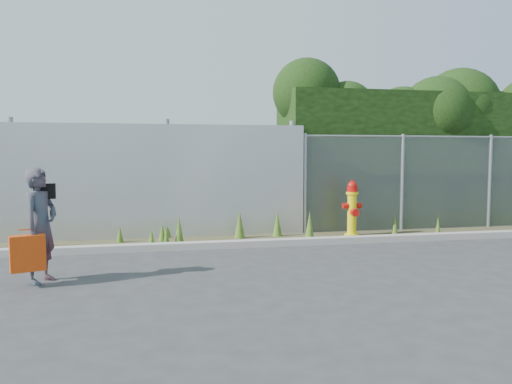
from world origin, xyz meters
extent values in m
plane|color=#333335|center=(0.00, 0.00, 0.00)|extent=(80.00, 80.00, 0.00)
cube|color=#9A938B|center=(0.00, 1.80, 0.06)|extent=(16.00, 0.22, 0.12)
cube|color=#433D26|center=(0.00, 2.40, 0.01)|extent=(16.00, 1.20, 0.01)
cone|color=#375B1B|center=(-1.54, 2.16, 0.26)|extent=(0.18, 0.18, 0.51)
cone|color=#375B1B|center=(0.40, 2.72, 0.25)|extent=(0.19, 0.19, 0.50)
cone|color=#375B1B|center=(-1.83, 2.37, 0.18)|extent=(0.16, 0.16, 0.37)
cone|color=#375B1B|center=(-1.76, 2.10, 0.17)|extent=(0.13, 0.13, 0.34)
cone|color=#375B1B|center=(-2.02, 1.98, 0.18)|extent=(0.14, 0.14, 0.35)
cone|color=#375B1B|center=(-2.59, 2.64, 0.16)|extent=(0.14, 0.14, 0.32)
cone|color=#375B1B|center=(2.81, 2.52, 0.20)|extent=(0.13, 0.13, 0.39)
cone|color=#375B1B|center=(-0.36, 2.64, 0.27)|extent=(0.21, 0.21, 0.54)
cone|color=#375B1B|center=(-3.89, 2.44, 0.23)|extent=(0.19, 0.19, 0.46)
cone|color=#375B1B|center=(0.89, 2.17, 0.27)|extent=(0.19, 0.19, 0.55)
cone|color=#375B1B|center=(3.72, 2.43, 0.18)|extent=(0.10, 0.10, 0.35)
cone|color=#375B1B|center=(-1.73, 3.02, 0.27)|extent=(0.20, 0.20, 0.54)
cube|color=#A7A9AE|center=(-3.25, 3.00, 1.10)|extent=(8.50, 0.08, 2.20)
cylinder|color=gray|center=(-4.50, 3.12, 1.15)|extent=(0.10, 0.10, 2.30)
cylinder|color=gray|center=(-1.70, 3.12, 1.15)|extent=(0.10, 0.10, 2.30)
cylinder|color=gray|center=(0.80, 3.12, 1.15)|extent=(0.10, 0.10, 2.30)
cube|color=gray|center=(4.25, 3.00, 1.00)|extent=(6.50, 0.03, 2.00)
cylinder|color=gray|center=(4.25, 3.00, 2.00)|extent=(6.50, 0.04, 0.04)
cylinder|color=gray|center=(1.05, 3.00, 1.02)|extent=(0.07, 0.07, 2.05)
cylinder|color=gray|center=(3.20, 3.00, 1.02)|extent=(0.07, 0.07, 2.05)
cylinder|color=gray|center=(5.30, 3.00, 1.02)|extent=(0.07, 0.07, 2.05)
cube|color=black|center=(4.55, 4.00, 1.50)|extent=(7.30, 1.60, 3.00)
sphere|color=black|center=(1.40, 4.07, 3.00)|extent=(1.51, 1.51, 1.51)
sphere|color=black|center=(2.29, 3.87, 2.65)|extent=(1.20, 1.20, 1.20)
sphere|color=black|center=(2.73, 3.90, 2.49)|extent=(1.17, 1.17, 1.17)
sphere|color=black|center=(3.76, 4.12, 2.44)|extent=(1.52, 1.52, 1.52)
sphere|color=black|center=(4.49, 3.88, 2.57)|extent=(1.69, 1.69, 1.69)
sphere|color=black|center=(5.24, 4.10, 2.73)|extent=(1.86, 1.86, 1.86)
sphere|color=black|center=(6.21, 4.17, 2.41)|extent=(1.51, 1.51, 1.51)
cylinder|color=yellow|center=(1.86, 2.47, 0.03)|extent=(0.28, 0.28, 0.06)
cylinder|color=yellow|center=(1.86, 2.47, 0.42)|extent=(0.18, 0.18, 0.84)
cylinder|color=yellow|center=(1.86, 2.47, 0.86)|extent=(0.24, 0.24, 0.05)
cylinder|color=#B20F0A|center=(1.86, 2.47, 0.93)|extent=(0.21, 0.21, 0.10)
sphere|color=#B20F0A|center=(1.86, 2.47, 1.00)|extent=(0.19, 0.19, 0.19)
cylinder|color=#B20F0A|center=(1.86, 2.47, 1.10)|extent=(0.05, 0.05, 0.05)
cylinder|color=#B20F0A|center=(1.72, 2.47, 0.62)|extent=(0.10, 0.11, 0.11)
cylinder|color=#B20F0A|center=(1.99, 2.47, 0.62)|extent=(0.10, 0.11, 0.11)
cylinder|color=#B20F0A|center=(1.86, 2.33, 0.50)|extent=(0.15, 0.12, 0.15)
imported|color=#105A67|center=(-3.38, -0.02, 0.73)|extent=(0.54, 0.63, 1.46)
cube|color=red|center=(-3.50, -0.24, 0.42)|extent=(0.40, 0.15, 0.44)
cylinder|color=red|center=(-3.50, -0.24, 0.72)|extent=(0.19, 0.02, 0.02)
cube|color=black|center=(-3.35, 0.13, 1.16)|extent=(0.26, 0.11, 0.20)
camera|label=1|loc=(-1.98, -6.70, 1.64)|focal=35.00mm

